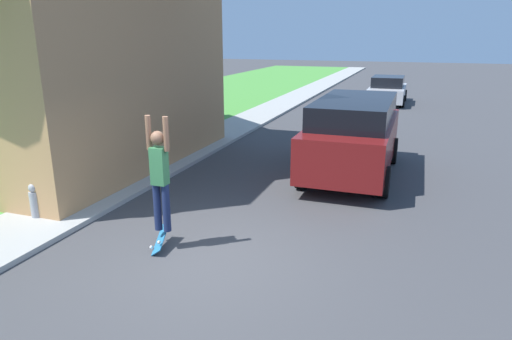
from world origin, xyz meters
TOP-DOWN VIEW (x-y plane):
  - ground_plane at (0.00, 0.00)m, footprint 120.00×120.00m
  - lawn at (-8.00, 6.00)m, footprint 10.00×80.00m
  - sidewalk at (-3.60, 6.00)m, footprint 1.80×80.00m
  - suv_parked at (1.62, 5.59)m, footprint 2.12×4.92m
  - car_down_street at (1.51, 19.35)m, footprint 1.93×4.18m
  - skateboarder at (-0.77, 0.10)m, footprint 0.41×0.23m
  - skateboard at (-0.83, 0.10)m, footprint 0.37×0.71m
  - fire_hydrant at (-3.74, 0.30)m, footprint 0.20×0.20m

SIDE VIEW (x-z plane):
  - ground_plane at x=0.00m, z-range 0.00..0.00m
  - lawn at x=-8.00m, z-range 0.00..0.08m
  - sidewalk at x=-3.60m, z-range 0.00..0.10m
  - skateboard at x=-0.83m, z-range 0.00..0.41m
  - fire_hydrant at x=-3.74m, z-range 0.09..0.78m
  - car_down_street at x=1.51m, z-range -0.02..1.41m
  - suv_parked at x=1.62m, z-range 0.09..2.06m
  - skateboarder at x=-0.77m, z-range 0.38..2.34m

